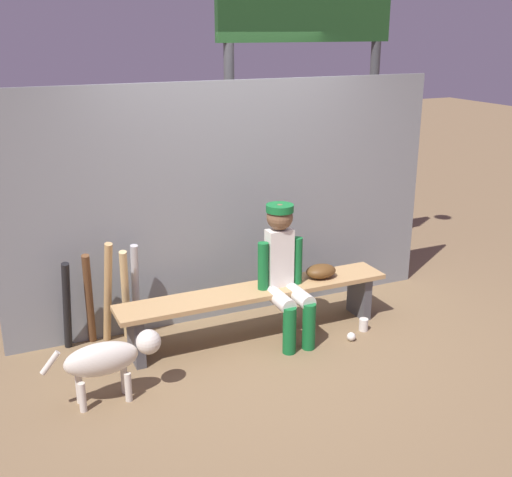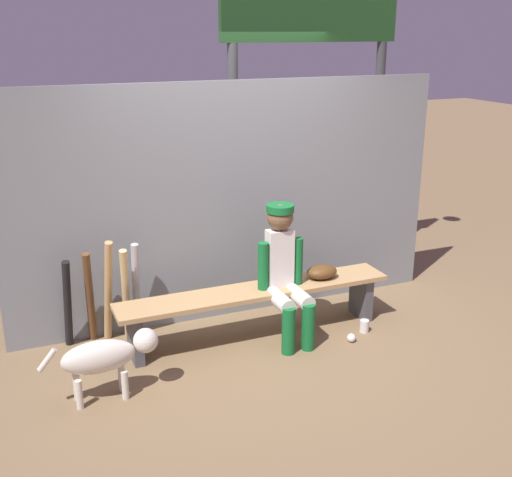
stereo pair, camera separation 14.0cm
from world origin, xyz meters
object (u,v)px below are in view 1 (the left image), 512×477
object	(u,v)px
baseball_glove	(321,271)
cup_on_ground	(364,325)
bat_wood_tan	(108,293)
baseball	(351,337)
bat_aluminum_black	(67,306)
bat_wood_dark	(89,299)
cup_on_bench	(284,276)
dog	(110,358)
player_seated	(285,269)
bat_wood_natural	(125,295)
bat_aluminum_silver	(136,291)
scoreboard	(312,46)
dugout_bench	(256,300)

from	to	relation	value
baseball_glove	cup_on_ground	xyz separation A→B (m)	(0.28, -0.29, -0.45)
bat_wood_tan	baseball	bearing A→B (deg)	-22.46
bat_aluminum_black	cup_on_ground	distance (m)	2.53
bat_wood_dark	cup_on_bench	bearing A→B (deg)	-12.73
dog	bat_aluminum_black	bearing A→B (deg)	100.08
bat_wood_dark	player_seated	bearing A→B (deg)	-18.73
bat_wood_dark	baseball	distance (m)	2.22
bat_wood_natural	bat_wood_tan	distance (m)	0.15
player_seated	dog	xyz separation A→B (m)	(-1.56, -0.37, -0.29)
bat_wood_tan	bat_wood_dark	bearing A→B (deg)	161.94
bat_aluminum_silver	bat_wood_dark	size ratio (longest dim) A/B	1.01
scoreboard	bat_aluminum_black	bearing A→B (deg)	-162.78
bat_wood_dark	dugout_bench	bearing A→B (deg)	-17.32
baseball_glove	bat_wood_natural	distance (m)	1.70
cup_on_ground	dog	xyz separation A→B (m)	(-2.25, -0.18, 0.28)
bat_wood_dark	bat_aluminum_black	world-z (taller)	bat_wood_dark
baseball_glove	bat_wood_tan	distance (m)	1.84
scoreboard	bat_aluminum_silver	bearing A→B (deg)	-159.00
dugout_bench	bat_aluminum_black	distance (m)	1.55
baseball_glove	baseball	size ratio (longest dim) A/B	3.78
baseball	bat_wood_dark	bearing A→B (deg)	157.85
dugout_bench	bat_wood_dark	xyz separation A→B (m)	(-1.32, 0.41, 0.08)
cup_on_ground	player_seated	bearing A→B (deg)	165.07
bat_wood_tan	baseball	world-z (taller)	bat_wood_tan
dugout_bench	baseball	distance (m)	0.87
scoreboard	cup_on_ground	bearing A→B (deg)	-99.74
dugout_bench	bat_wood_natural	size ratio (longest dim) A/B	2.77
player_seated	cup_on_bench	distance (m)	0.22
bat_wood_natural	dog	xyz separation A→B (m)	(-0.32, -0.83, -0.09)
bat_wood_natural	cup_on_ground	size ratio (longest dim) A/B	7.83
scoreboard	dog	xyz separation A→B (m)	(-2.51, -1.69, -2.03)
player_seated	baseball	world-z (taller)	player_seated
cup_on_ground	scoreboard	bearing A→B (deg)	80.26
bat_wood_natural	bat_aluminum_black	distance (m)	0.47
bat_wood_natural	bat_aluminum_black	size ratio (longest dim) A/B	1.07
cup_on_bench	bat_wood_natural	bearing A→B (deg)	166.90
bat_wood_dark	scoreboard	distance (m)	3.26
bat_wood_dark	cup_on_ground	bearing A→B (deg)	-17.56
bat_wood_natural	scoreboard	xyz separation A→B (m)	(2.20, 0.87, 1.94)
dog	bat_wood_tan	bearing A→B (deg)	78.27
bat_wood_dark	scoreboard	bearing A→B (deg)	18.05
dugout_bench	cup_on_ground	world-z (taller)	dugout_bench
bat_aluminum_black	baseball_glove	bearing A→B (deg)	-10.49
bat_wood_dark	bat_aluminum_black	bearing A→B (deg)	-174.72
player_seated	bat_wood_natural	xyz separation A→B (m)	(-1.25, 0.46, -0.20)
bat_wood_natural	player_seated	bearing A→B (deg)	-20.42
bat_wood_tan	bat_aluminum_black	size ratio (longest dim) A/B	1.17
cup_on_bench	cup_on_ground	bearing A→B (deg)	-28.81
baseball	dog	xyz separation A→B (m)	(-2.05, -0.06, 0.30)
bat_wood_natural	bat_wood_tan	world-z (taller)	bat_wood_tan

